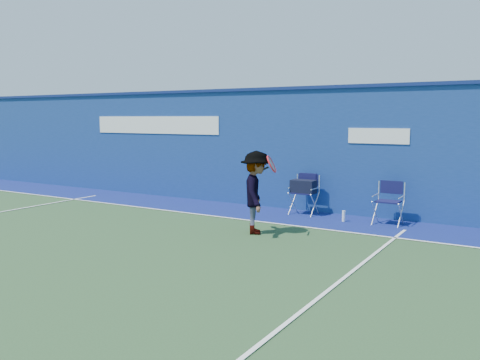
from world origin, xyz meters
The scene contains 8 objects.
ground centered at (0.00, 0.00, 0.00)m, with size 80.00×80.00×0.00m, color #294726.
stadium_wall centered at (0.00, 5.20, 1.55)m, with size 24.00×0.50×3.08m.
out_of_bounds_strip centered at (0.00, 4.10, 0.00)m, with size 24.00×1.80×0.01m, color navy.
court_lines centered at (0.00, 0.60, 0.01)m, with size 24.00×12.00×0.01m.
directors_chair_left centered at (1.98, 4.55, 0.41)m, with size 0.58×0.53×0.97m.
directors_chair_right centered at (4.03, 4.42, 0.29)m, with size 0.56×0.50×0.94m.
water_bottle centered at (3.11, 4.20, 0.13)m, with size 0.07×0.07×0.25m, color white.
tennis_player centered at (1.99, 2.20, 0.83)m, with size 1.09×1.24×1.66m.
Camera 1 is at (6.88, -6.55, 2.32)m, focal length 38.00 mm.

